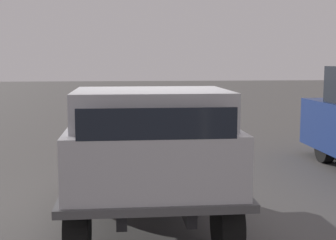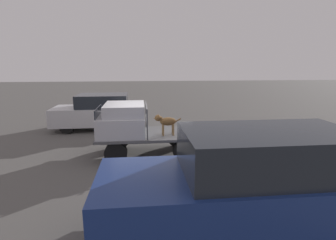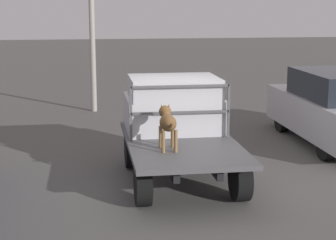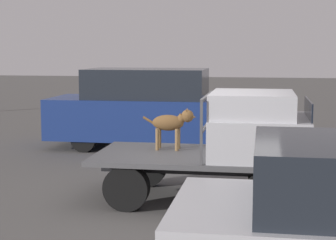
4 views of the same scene
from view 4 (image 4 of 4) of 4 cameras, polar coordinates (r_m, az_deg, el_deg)
The scene contains 6 objects.
ground_plane at distance 9.24m, azimuth 3.42°, elevation -8.08°, with size 80.00×80.00×0.00m, color #514F4C.
flatbed_truck at distance 9.11m, azimuth 3.45°, elevation -4.76°, with size 3.42×1.88×0.76m.
truck_cab at distance 8.94m, azimuth 9.05°, elevation -0.59°, with size 1.51×1.76×1.01m.
truck_headboard at distance 8.97m, azimuth 4.01°, elevation 0.47°, with size 0.04×1.76×0.96m.
dog at distance 9.38m, azimuth 0.46°, elevation -0.28°, with size 0.91×0.27×0.71m.
parked_pickup_far at distance 13.78m, azimuth -1.38°, elevation 1.07°, with size 5.27×1.87×1.96m.
Camera 4 is at (0.95, -8.86, 2.44)m, focal length 60.00 mm.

